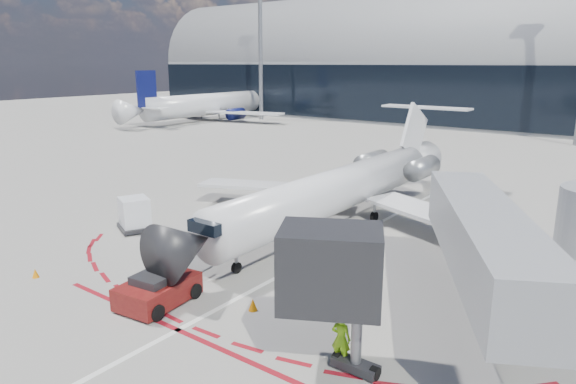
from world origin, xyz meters
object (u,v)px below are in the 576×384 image
Objects in this scene: regional_jet at (345,187)px; ramp_worker at (341,339)px; pushback_tug at (158,290)px; uld_container at (135,214)px.

ramp_worker is (8.00, -13.76, -1.41)m from regional_jet.
uld_container reaches higher than pushback_tug.
regional_jet is 12.98m from uld_container.
ramp_worker is at bearing 8.05° from uld_container.
uld_container is at bearing -26.52° from ramp_worker.
pushback_tug is at bearing -91.80° from regional_jet.
regional_jet reaches higher than uld_container.
pushback_tug is 8.50m from ramp_worker.
ramp_worker reaches higher than pushback_tug.
pushback_tug is 10.52m from uld_container.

